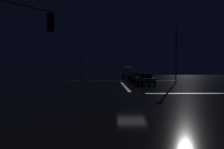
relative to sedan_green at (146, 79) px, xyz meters
name	(u,v)px	position (x,y,z in m)	size (l,w,h in m)	color
ground	(131,94)	(-3.23, -9.72, -0.85)	(120.00, 120.00, 0.10)	black
stop_line_north	(124,86)	(-3.23, -1.87, -0.80)	(0.35, 13.42, 0.01)	white
centre_line_ns	(120,81)	(-3.23, 9.73, -0.80)	(22.00, 0.15, 0.01)	yellow
crosswalk_bar_east	(219,93)	(4.72, -9.72, -0.80)	(13.42, 0.40, 0.01)	white
sedan_green	(146,79)	(0.00, 0.00, 0.00)	(2.02, 4.33, 1.57)	#14512D
sedan_orange	(139,77)	(0.05, 6.29, 0.00)	(2.02, 4.33, 1.57)	#C66014
sedan_red	(136,76)	(0.27, 11.79, 0.00)	(2.02, 4.33, 1.57)	maroon
sedan_blue	(133,75)	(0.37, 17.75, 0.00)	(2.02, 4.33, 1.57)	navy
box_truck	(128,71)	(-0.12, 25.30, 0.91)	(2.68, 8.28, 3.08)	beige
traffic_signal_sw	(9,32)	(-10.24, -16.73, 3.24)	(3.14, 3.14, 5.85)	#4C4C51
streetlamp_right_near	(176,50)	(5.72, 3.73, 4.68)	(0.44, 0.44, 9.56)	#424247
streetlamp_left_far	(82,55)	(-12.19, 19.73, 5.03)	(0.44, 0.44, 10.25)	#424247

